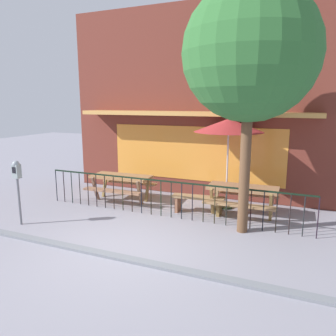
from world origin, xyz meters
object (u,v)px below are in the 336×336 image
object	(u,v)px
picnic_table_right	(242,193)
patio_umbrella	(229,126)
parking_meter_near	(17,176)
patio_bench	(198,201)
street_tree	(250,54)
picnic_table_left	(121,181)

from	to	relation	value
picnic_table_right	patio_umbrella	distance (m)	1.83
parking_meter_near	patio_bench	bearing A→B (deg)	33.42
parking_meter_near	street_tree	size ratio (longest dim) A/B	0.29
patio_umbrella	street_tree	bearing A→B (deg)	-64.39
picnic_table_left	street_tree	bearing A→B (deg)	-15.04
street_tree	patio_bench	bearing A→B (deg)	148.84
picnic_table_right	patio_umbrella	bearing A→B (deg)	140.70
picnic_table_left	patio_umbrella	size ratio (longest dim) A/B	0.74
patio_umbrella	patio_bench	world-z (taller)	patio_umbrella
picnic_table_right	patio_umbrella	size ratio (longest dim) A/B	0.73
picnic_table_right	street_tree	size ratio (longest dim) A/B	0.34
street_tree	parking_meter_near	bearing A→B (deg)	-161.80
picnic_table_right	patio_bench	world-z (taller)	picnic_table_right
picnic_table_left	picnic_table_right	size ratio (longest dim) A/B	1.01
picnic_table_right	parking_meter_near	world-z (taller)	parking_meter_near
street_tree	picnic_table_right	bearing A→B (deg)	101.14
picnic_table_left	street_tree	size ratio (longest dim) A/B	0.35
picnic_table_right	patio_umbrella	world-z (taller)	patio_umbrella
patio_bench	parking_meter_near	bearing A→B (deg)	-146.58
picnic_table_left	patio_bench	world-z (taller)	picnic_table_left
picnic_table_left	parking_meter_near	bearing A→B (deg)	-114.55
patio_bench	street_tree	bearing A→B (deg)	-31.16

